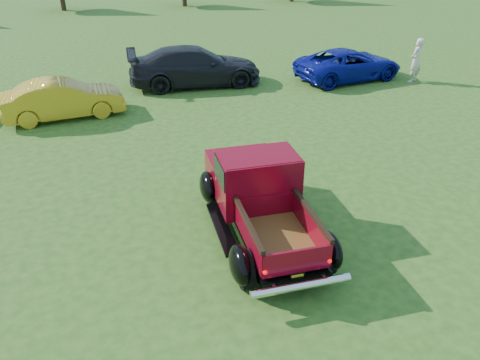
{
  "coord_description": "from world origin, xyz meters",
  "views": [
    {
      "loc": [
        -3.0,
        -8.01,
        5.67
      ],
      "look_at": [
        -0.06,
        0.2,
        0.88
      ],
      "focal_mm": 35.0,
      "sensor_mm": 36.0,
      "label": 1
    }
  ],
  "objects_px": {
    "show_car_yellow": "(63,99)",
    "show_car_grey": "(195,66)",
    "pickup_truck": "(257,193)",
    "show_car_blue": "(349,64)",
    "spectator": "(416,60)"
  },
  "relations": [
    {
      "from": "show_car_grey",
      "to": "spectator",
      "type": "bearing_deg",
      "value": -100.62
    },
    {
      "from": "show_car_yellow",
      "to": "show_car_grey",
      "type": "xyz_separation_m",
      "value": [
        5.0,
        2.03,
        0.12
      ]
    },
    {
      "from": "show_car_blue",
      "to": "spectator",
      "type": "relative_size",
      "value": 2.57
    },
    {
      "from": "show_car_yellow",
      "to": "show_car_blue",
      "type": "bearing_deg",
      "value": -90.12
    },
    {
      "from": "pickup_truck",
      "to": "show_car_grey",
      "type": "height_order",
      "value": "pickup_truck"
    },
    {
      "from": "spectator",
      "to": "show_car_blue",
      "type": "bearing_deg",
      "value": -52.91
    },
    {
      "from": "show_car_grey",
      "to": "spectator",
      "type": "relative_size",
      "value": 2.96
    },
    {
      "from": "spectator",
      "to": "show_car_yellow",
      "type": "bearing_deg",
      "value": -28.56
    },
    {
      "from": "pickup_truck",
      "to": "spectator",
      "type": "height_order",
      "value": "spectator"
    },
    {
      "from": "show_car_grey",
      "to": "spectator",
      "type": "height_order",
      "value": "spectator"
    },
    {
      "from": "pickup_truck",
      "to": "show_car_blue",
      "type": "relative_size",
      "value": 1.03
    },
    {
      "from": "pickup_truck",
      "to": "show_car_blue",
      "type": "bearing_deg",
      "value": 54.29
    },
    {
      "from": "show_car_yellow",
      "to": "spectator",
      "type": "bearing_deg",
      "value": -95.69
    },
    {
      "from": "show_car_blue",
      "to": "show_car_yellow",
      "type": "bearing_deg",
      "value": 88.29
    },
    {
      "from": "show_car_grey",
      "to": "show_car_yellow",
      "type": "bearing_deg",
      "value": 118.3
    }
  ]
}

